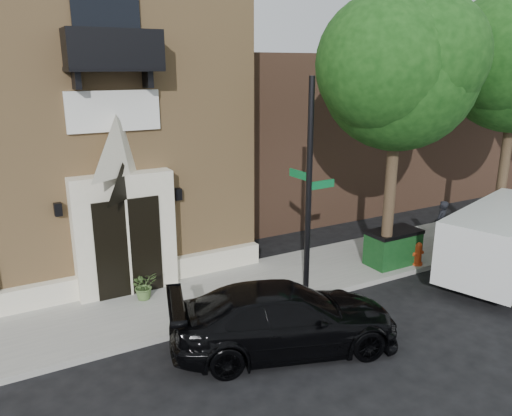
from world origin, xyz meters
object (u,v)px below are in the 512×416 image
Objects in this scene: cargo_van at (508,239)px; pedestrian_near at (441,224)px; fire_hydrant at (418,254)px; street_sign at (309,189)px; black_sedan at (285,318)px; dumpster at (393,247)px.

pedestrian_near is at bearing 72.95° from cargo_van.
cargo_van is 2.38m from pedestrian_near.
street_sign is at bearing 178.64° from fire_hydrant.
black_sedan is 3.05× the size of dumpster.
black_sedan is 0.89× the size of street_sign.
fire_hydrant is at bearing -36.38° from dumpster.
street_sign is (-5.86, 1.70, 1.81)m from cargo_van.
black_sedan is at bearing -157.46° from dumpster.
dumpster is (5.27, 2.22, -0.03)m from black_sedan.
pedestrian_near is (1.80, 0.77, 0.44)m from fire_hydrant.
cargo_van reaches higher than pedestrian_near.
street_sign reaches higher than black_sedan.
black_sedan is 8.09m from pedestrian_near.
black_sedan is at bearing -1.12° from pedestrian_near.
black_sedan is 3.46m from street_sign.
cargo_van is 2.53m from fire_hydrant.
black_sedan is 0.91× the size of cargo_van.
black_sedan reaches higher than dumpster.
street_sign is (1.85, 1.87, 2.25)m from black_sedan.
black_sedan reaches higher than fire_hydrant.
dumpster is at bearing 143.88° from fire_hydrant.
pedestrian_near is at bearing 3.69° from street_sign.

